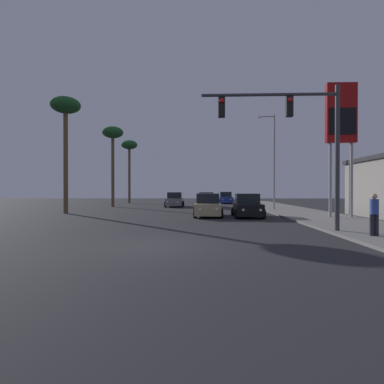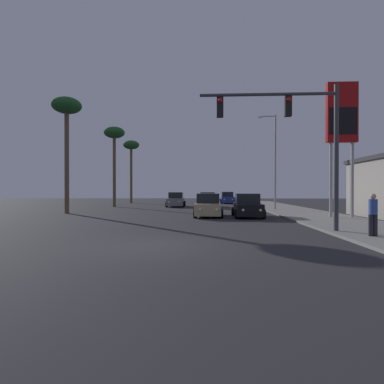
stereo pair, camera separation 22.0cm
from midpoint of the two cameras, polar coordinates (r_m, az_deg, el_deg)
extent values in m
plane|color=#28282B|center=(10.55, -5.83, -10.16)|extent=(120.00, 120.00, 0.00)
cube|color=gray|center=(21.83, 24.20, -4.58)|extent=(5.00, 60.00, 0.12)
cube|color=maroon|center=(34.59, 3.14, -1.88)|extent=(1.81, 4.20, 0.80)
cube|color=black|center=(34.72, 3.14, -0.63)|extent=(1.60, 2.00, 0.70)
cylinder|color=black|center=(33.31, 1.61, -2.41)|extent=(0.24, 0.64, 0.64)
cylinder|color=black|center=(33.32, 4.71, -2.41)|extent=(0.24, 0.64, 0.64)
cylinder|color=black|center=(35.91, 1.69, -2.21)|extent=(0.24, 0.64, 0.64)
cylinder|color=black|center=(35.92, 4.57, -2.21)|extent=(0.24, 0.64, 0.64)
sphere|color=#F2EACC|center=(32.48, 2.18, -1.93)|extent=(0.18, 0.18, 0.18)
sphere|color=#F2EACC|center=(32.48, 4.15, -1.93)|extent=(0.18, 0.18, 0.18)
cube|color=navy|center=(43.76, 6.89, -1.41)|extent=(1.84, 4.22, 0.80)
cube|color=black|center=(43.89, 6.87, -0.43)|extent=(1.62, 2.01, 0.70)
cylinder|color=black|center=(42.41, 5.80, -1.82)|extent=(0.24, 0.64, 0.64)
cylinder|color=black|center=(42.54, 8.22, -1.81)|extent=(0.24, 0.64, 0.64)
cylinder|color=black|center=(45.01, 5.63, -1.69)|extent=(0.24, 0.64, 0.64)
cylinder|color=black|center=(45.14, 7.91, -1.69)|extent=(0.24, 0.64, 0.64)
sphere|color=#F2EACC|center=(41.60, 6.33, -1.43)|extent=(0.18, 0.18, 0.18)
sphere|color=#F2EACC|center=(41.69, 7.86, -1.43)|extent=(0.18, 0.18, 0.18)
cube|color=tan|center=(21.94, 3.38, -3.16)|extent=(1.90, 4.24, 0.80)
cube|color=black|center=(22.06, 3.37, -1.19)|extent=(1.65, 2.04, 0.70)
cylinder|color=black|center=(20.67, 0.91, -4.10)|extent=(0.24, 0.64, 0.64)
cylinder|color=black|center=(20.69, 5.92, -4.10)|extent=(0.24, 0.64, 0.64)
cylinder|color=black|center=(23.26, 1.12, -3.60)|extent=(0.24, 0.64, 0.64)
cylinder|color=black|center=(23.28, 5.56, -3.60)|extent=(0.24, 0.64, 0.64)
sphere|color=#F2EACC|center=(19.82, 1.83, -3.39)|extent=(0.18, 0.18, 0.18)
sphere|color=#F2EACC|center=(19.83, 5.06, -3.39)|extent=(0.18, 0.18, 0.18)
cube|color=black|center=(21.86, 10.79, -3.18)|extent=(1.93, 4.25, 0.80)
cube|color=black|center=(21.97, 10.74, -1.20)|extent=(1.66, 2.05, 0.70)
cylinder|color=black|center=(20.48, 8.80, -4.15)|extent=(0.24, 0.64, 0.64)
cylinder|color=black|center=(20.74, 13.76, -4.09)|extent=(0.24, 0.64, 0.64)
cylinder|color=black|center=(23.06, 8.12, -3.64)|extent=(0.24, 0.64, 0.64)
cylinder|color=black|center=(23.30, 12.54, -3.61)|extent=(0.24, 0.64, 0.64)
sphere|color=#F2EACC|center=(19.68, 10.04, -3.42)|extent=(0.18, 0.18, 0.18)
sphere|color=#F2EACC|center=(19.85, 13.24, -3.40)|extent=(0.18, 0.18, 0.18)
cube|color=slate|center=(34.82, -2.90, -1.86)|extent=(1.91, 4.25, 0.80)
cube|color=black|center=(34.95, -2.87, -0.62)|extent=(1.65, 2.04, 0.70)
cylinder|color=black|center=(33.64, -4.64, -2.38)|extent=(0.24, 0.64, 0.64)
cylinder|color=black|center=(33.46, -1.58, -2.40)|extent=(0.24, 0.64, 0.64)
cylinder|color=black|center=(36.22, -4.11, -2.19)|extent=(0.24, 0.64, 0.64)
cylinder|color=black|center=(36.05, -1.27, -2.20)|extent=(0.24, 0.64, 0.64)
sphere|color=#F2EACC|center=(32.77, -4.23, -1.91)|extent=(0.18, 0.18, 0.18)
sphere|color=#F2EACC|center=(32.66, -2.29, -1.92)|extent=(0.18, 0.18, 0.18)
cylinder|color=#38383D|center=(14.87, 26.17, 5.90)|extent=(0.20, 0.20, 6.50)
cylinder|color=#38383D|center=(14.52, 14.61, 17.54)|extent=(6.06, 0.14, 0.14)
cube|color=black|center=(14.58, 18.24, 15.22)|extent=(0.30, 0.24, 0.90)
sphere|color=red|center=(14.52, 18.39, 16.39)|extent=(0.20, 0.20, 0.20)
cube|color=black|center=(14.11, 5.81, 15.75)|extent=(0.30, 0.24, 0.90)
sphere|color=red|center=(14.05, 5.84, 16.96)|extent=(0.20, 0.20, 0.20)
cylinder|color=#99999E|center=(29.74, 15.78, 5.54)|extent=(0.18, 0.18, 9.00)
cylinder|color=#99999E|center=(30.30, 14.47, 13.78)|extent=(1.40, 0.10, 0.10)
ellipsoid|color=silver|center=(30.16, 13.13, 13.75)|extent=(0.50, 0.24, 0.20)
cylinder|color=#99999E|center=(22.17, 25.21, 2.12)|extent=(0.20, 0.20, 5.00)
cylinder|color=#99999E|center=(22.74, 28.47, 2.06)|extent=(0.20, 0.20, 5.00)
cube|color=#990C0C|center=(23.03, 26.89, 13.35)|extent=(2.00, 0.40, 4.00)
cube|color=black|center=(22.71, 27.11, 11.99)|extent=(1.80, 0.03, 1.80)
cylinder|color=#23232D|center=(13.80, 31.27, -5.43)|extent=(0.16, 0.16, 0.85)
cylinder|color=#23232D|center=(13.89, 31.92, -5.40)|extent=(0.16, 0.16, 0.85)
cylinder|color=#334C99|center=(13.79, 31.61, -2.42)|extent=(0.32, 0.32, 0.60)
sphere|color=tan|center=(13.78, 31.61, -0.72)|extent=(0.22, 0.22, 0.22)
cylinder|color=brown|center=(35.92, -14.41, 3.77)|extent=(0.36, 0.36, 8.14)
ellipsoid|color=#1E5123|center=(36.47, -14.42, 10.92)|extent=(2.40, 2.40, 1.32)
cylinder|color=brown|center=(26.92, -22.53, 5.24)|extent=(0.36, 0.36, 8.46)
ellipsoid|color=#1E5123|center=(27.73, -22.55, 14.99)|extent=(2.40, 2.40, 1.32)
cylinder|color=brown|center=(45.69, -11.37, 3.09)|extent=(0.36, 0.36, 8.23)
ellipsoid|color=#1E5123|center=(46.14, -11.38, 8.80)|extent=(2.40, 2.40, 1.32)
camera|label=1|loc=(0.11, -89.70, 0.00)|focal=28.00mm
camera|label=2|loc=(0.11, 90.30, 0.00)|focal=28.00mm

